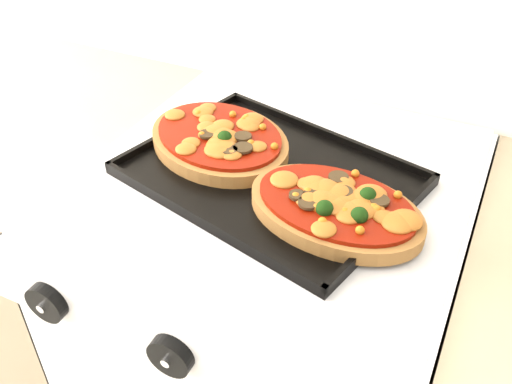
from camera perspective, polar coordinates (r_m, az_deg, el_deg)
The scene contains 7 objects.
stove at distance 1.22m, azimuth 1.60°, elevation -15.90°, with size 0.60×0.60×0.91m, color white.
control_panel at distance 0.74m, azimuth -8.26°, elevation -14.57°, with size 0.60×0.02×0.09m, color white.
knob_left at distance 0.83m, azimuth -20.18°, elevation -10.36°, with size 0.06×0.06×0.02m, color black.
knob_center at distance 0.73m, azimuth -8.53°, elevation -15.91°, with size 0.06×0.06×0.02m, color black.
baking_tray at distance 0.89m, azimuth 1.41°, elevation 1.86°, with size 0.42×0.31×0.02m, color black.
pizza_left at distance 0.94m, azimuth -3.70°, elevation 5.44°, with size 0.26×0.20×0.04m, color #985F34, non-canonical shape.
pizza_right at distance 0.80m, azimuth 7.95°, elevation -1.43°, with size 0.26×0.17×0.04m, color #985F34, non-canonical shape.
Camera 1 is at (0.29, 1.02, 1.43)m, focal length 40.00 mm.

